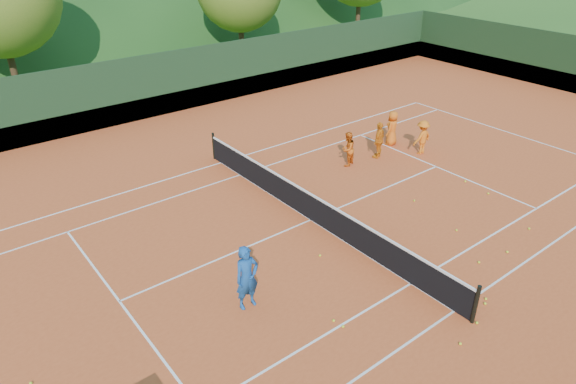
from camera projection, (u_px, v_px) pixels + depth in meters
ground at (311, 220)px, 16.51m from camera, size 400.00×400.00×0.00m
clay_court at (311, 220)px, 16.51m from camera, size 40.00×24.00×0.02m
coach at (247, 278)px, 12.49m from camera, size 0.64×0.43×1.74m
student_a at (348, 149)px, 19.78m from camera, size 0.81×0.72×1.36m
student_b at (379, 140)px, 20.41m from camera, size 0.95×0.67×1.49m
student_c at (392, 128)px, 21.56m from camera, size 0.83×0.67×1.48m
student_d at (422, 137)px, 20.77m from camera, size 0.91×0.53×1.41m
tennis_ball_1 at (31, 383)px, 10.71m from camera, size 0.07×0.07×0.07m
tennis_ball_2 at (465, 181)px, 18.80m from camera, size 0.07×0.07×0.07m
tennis_ball_3 at (416, 278)px, 13.82m from camera, size 0.07×0.07×0.07m
tennis_ball_4 at (414, 201)px, 17.54m from camera, size 0.07×0.07×0.07m
tennis_ball_6 at (460, 344)px, 11.70m from camera, size 0.07×0.07×0.07m
tennis_ball_9 at (477, 323)px, 12.30m from camera, size 0.07×0.07×0.07m
tennis_ball_10 at (479, 262)px, 14.43m from camera, size 0.07×0.07×0.07m
tennis_ball_11 at (485, 304)px, 12.90m from camera, size 0.07×0.07×0.07m
tennis_ball_13 at (486, 299)px, 13.06m from camera, size 0.07×0.07×0.07m
tennis_ball_15 at (529, 229)px, 15.98m from camera, size 0.07×0.07×0.07m
tennis_ball_18 at (507, 252)px, 14.88m from camera, size 0.07×0.07×0.07m
tennis_ball_21 at (343, 327)px, 12.19m from camera, size 0.07×0.07×0.07m
tennis_ball_23 at (457, 230)px, 15.90m from camera, size 0.07×0.07×0.07m
tennis_ball_24 at (320, 256)px, 14.72m from camera, size 0.07×0.07×0.07m
tennis_ball_25 at (488, 193)px, 17.99m from camera, size 0.07×0.07×0.07m
tennis_ball_27 at (334, 321)px, 12.36m from camera, size 0.07×0.07×0.07m
court_lines at (311, 220)px, 16.50m from camera, size 23.83×11.03×0.00m
tennis_net at (311, 206)px, 16.26m from camera, size 0.10×12.07×1.10m
perimeter_fence at (312, 186)px, 15.91m from camera, size 40.40×24.24×3.00m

